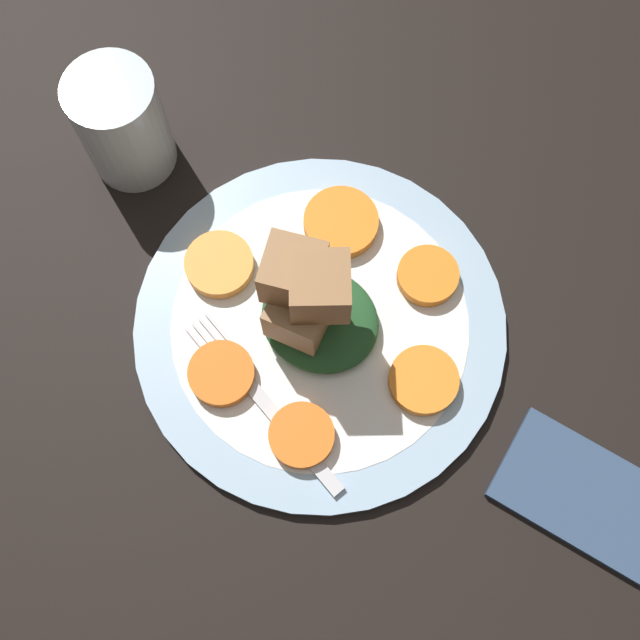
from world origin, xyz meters
TOP-DOWN VIEW (x-y plane):
  - table_slab at (0.00, 0.00)cm, footprint 120.00×120.00cm
  - plate at (0.00, 0.00)cm, footprint 30.67×30.67cm
  - carrot_slice_0 at (9.57, -0.46)cm, footprint 5.58×5.58cm
  - carrot_slice_1 at (5.61, 8.02)cm, footprint 5.13×5.13cm
  - carrot_slice_2 at (-3.01, 8.50)cm, footprint 6.37×6.37cm
  - carrot_slice_3 at (-9.77, 0.39)cm, footprint 5.74×5.74cm
  - carrot_slice_4 at (-4.50, -7.77)cm, footprint 5.32×5.32cm
  - carrot_slice_5 at (3.54, -8.72)cm, footprint 5.16×5.16cm
  - center_pile at (-0.78, -0.15)cm, footprint 9.75×8.77cm
  - fork at (-0.71, -7.82)cm, footprint 17.64×7.54cm
  - water_glass at (-22.46, 5.42)cm, footprint 7.42×7.42cm
  - napkin at (24.61, -1.24)cm, footprint 13.23×7.94cm

SIDE VIEW (x-z plane):
  - table_slab at x=0.00cm, z-range 0.00..2.00cm
  - napkin at x=24.61cm, z-range 2.00..2.80cm
  - plate at x=0.00cm, z-range 1.99..3.04cm
  - fork at x=-0.71cm, z-range 3.10..3.50cm
  - carrot_slice_0 at x=9.57cm, z-range 3.10..4.25cm
  - carrot_slice_1 at x=5.61cm, z-range 3.10..4.25cm
  - carrot_slice_2 at x=-3.01cm, z-range 3.10..4.25cm
  - carrot_slice_3 at x=-9.77cm, z-range 3.10..4.25cm
  - carrot_slice_4 at x=-4.50cm, z-range 3.10..4.25cm
  - carrot_slice_5 at x=3.54cm, z-range 3.10..4.25cm
  - water_glass at x=-22.46cm, z-range 2.00..12.40cm
  - center_pile at x=-0.78cm, z-range 2.11..12.91cm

